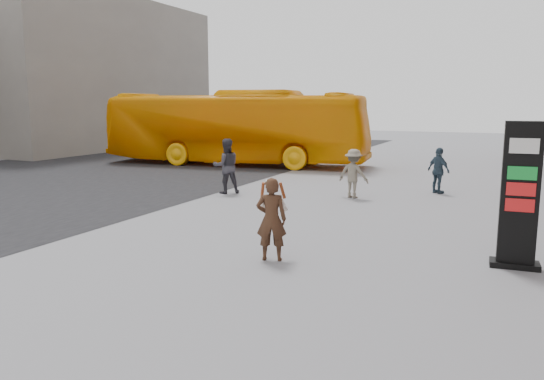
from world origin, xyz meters
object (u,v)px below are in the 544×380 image
at_px(bus, 236,128).
at_px(pedestrian_a, 226,166).
at_px(pedestrian_c, 439,171).
at_px(woman, 271,218).
at_px(pedestrian_b, 353,174).
at_px(info_pylon, 520,196).

bearing_deg(bus, pedestrian_a, -160.04).
xyz_separation_m(pedestrian_a, pedestrian_c, (6.64, 3.02, -0.15)).
height_order(woman, pedestrian_c, woman).
height_order(pedestrian_a, pedestrian_b, pedestrian_a).
height_order(woman, pedestrian_a, pedestrian_a).
relative_size(pedestrian_a, pedestrian_b, 1.18).
distance_m(pedestrian_b, pedestrian_c, 3.18).
distance_m(woman, pedestrian_b, 7.47).
bearing_deg(pedestrian_c, woman, 115.02).
height_order(info_pylon, pedestrian_a, info_pylon).
relative_size(woman, pedestrian_c, 1.05).
relative_size(pedestrian_a, pedestrian_c, 1.19).
bearing_deg(pedestrian_b, bus, -29.48).
bearing_deg(pedestrian_a, woman, 84.14).
bearing_deg(pedestrian_c, pedestrian_a, 60.92).
bearing_deg(info_pylon, pedestrian_b, 125.34).
distance_m(woman, pedestrian_c, 9.71).
xyz_separation_m(bus, pedestrian_b, (8.08, -6.82, -1.04)).
distance_m(info_pylon, woman, 4.68).
bearing_deg(bus, pedestrian_c, -120.82).
xyz_separation_m(woman, pedestrian_a, (-4.71, 6.50, 0.09)).
xyz_separation_m(info_pylon, pedestrian_c, (-2.47, 8.01, -0.59)).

